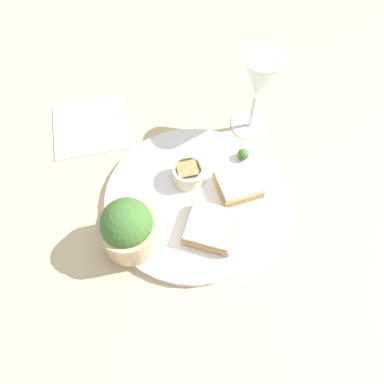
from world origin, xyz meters
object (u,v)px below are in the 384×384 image
cheese_toast_near (211,227)px  cheese_toast_far (238,184)px  sauce_ramekin (188,173)px  wine_glass (259,81)px  salad_bowl (128,228)px  napkin (90,126)px

cheese_toast_near → cheese_toast_far: size_ratio=0.93×
sauce_ramekin → cheese_toast_far: 0.09m
sauce_ramekin → wine_glass: wine_glass is taller
cheese_toast_near → wine_glass: 0.26m
sauce_ramekin → cheese_toast_near: (-0.05, 0.09, -0.01)m
salad_bowl → cheese_toast_far: 0.20m
salad_bowl → napkin: (0.14, -0.22, -0.06)m
salad_bowl → sauce_ramekin: salad_bowl is taller
salad_bowl → wine_glass: wine_glass is taller
salad_bowl → wine_glass: bearing=-121.3°
cheese_toast_near → wine_glass: (-0.05, -0.24, 0.09)m
sauce_ramekin → wine_glass: 0.20m
sauce_ramekin → napkin: 0.24m
sauce_ramekin → cheese_toast_far: size_ratio=0.59×
cheese_toast_near → napkin: size_ratio=0.49×
napkin → sauce_ramekin: bearing=156.2°
cheese_toast_far → wine_glass: wine_glass is taller
wine_glass → cheese_toast_far: bearing=86.1°
salad_bowl → cheese_toast_near: (-0.12, -0.04, -0.03)m
salad_bowl → sauce_ramekin: (-0.07, -0.13, -0.03)m
cheese_toast_far → wine_glass: 0.18m
cheese_toast_near → salad_bowl: bearing=16.4°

